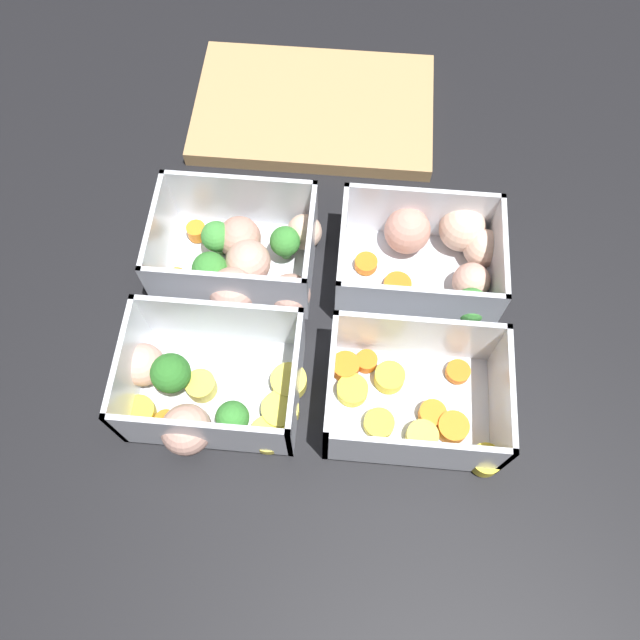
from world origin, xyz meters
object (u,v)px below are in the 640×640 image
container_far_right (437,255)px  container_far_left (245,258)px  container_near_left (202,390)px  container_near_right (412,399)px

container_far_right → container_far_left: bearing=-173.9°
container_near_left → container_far_right: 0.27m
container_near_left → container_far_left: 0.14m
container_near_right → container_far_left: same height
container_near_left → container_near_right: same height
container_far_left → container_far_right: 0.19m
container_near_left → container_far_right: size_ratio=1.11×
container_far_left → container_near_right: bearing=-37.7°
container_far_right → container_near_left: bearing=-142.6°
container_near_right → container_far_right: size_ratio=1.00×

